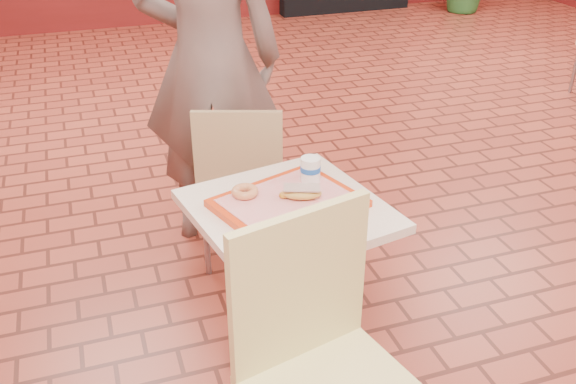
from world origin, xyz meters
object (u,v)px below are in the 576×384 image
object	(u,v)px
serving_tray	(288,203)
main_table	(288,258)
chair_main_front	(322,360)
customer	(210,59)
ring_donut	(245,191)
chair_main_back	(241,178)
paper_cup	(310,169)
long_john_donut	(301,193)

from	to	relation	value
serving_tray	main_table	bearing A→B (deg)	14.04
main_table	chair_main_front	world-z (taller)	chair_main_front
customer	ring_donut	xyz separation A→B (m)	(-0.09, -0.91, -0.21)
chair_main_front	main_table	bearing A→B (deg)	66.53
serving_tray	ring_donut	distance (m)	0.16
main_table	chair_main_back	size ratio (longest dim) A/B	0.81
chair_main_back	paper_cup	world-z (taller)	chair_main_back
serving_tray	paper_cup	size ratio (longest dim) A/B	5.04
customer	main_table	bearing A→B (deg)	108.59
main_table	ring_donut	bearing A→B (deg)	150.22
paper_cup	customer	bearing A→B (deg)	101.25
paper_cup	serving_tray	bearing A→B (deg)	-139.16
main_table	chair_main_back	world-z (taller)	chair_main_back
ring_donut	long_john_donut	world-z (taller)	long_john_donut
chair_main_back	main_table	bearing A→B (deg)	108.95
serving_tray	paper_cup	bearing A→B (deg)	40.84
chair_main_back	serving_tray	size ratio (longest dim) A/B	1.76
customer	chair_main_front	bearing A→B (deg)	103.67
chair_main_front	serving_tray	world-z (taller)	chair_main_front
chair_main_front	paper_cup	size ratio (longest dim) A/B	10.24
chair_main_front	serving_tray	distance (m)	0.65
serving_tray	long_john_donut	distance (m)	0.06
ring_donut	serving_tray	bearing A→B (deg)	-29.78
main_table	chair_main_back	xyz separation A→B (m)	(-0.00, 0.67, 0.01)
customer	long_john_donut	xyz separation A→B (m)	(0.10, -1.00, -0.20)
customer	long_john_donut	world-z (taller)	customer
customer	paper_cup	size ratio (longest dim) A/B	19.74
chair_main_back	serving_tray	xyz separation A→B (m)	(0.00, -0.67, 0.23)
chair_main_front	chair_main_back	distance (m)	1.30
main_table	long_john_donut	size ratio (longest dim) A/B	4.25
main_table	customer	bearing A→B (deg)	92.98
long_john_donut	main_table	bearing A→B (deg)	174.22
serving_tray	long_john_donut	bearing A→B (deg)	-5.78
long_john_donut	paper_cup	distance (m)	0.14
main_table	paper_cup	size ratio (longest dim) A/B	7.20
serving_tray	customer	bearing A→B (deg)	92.98
ring_donut	paper_cup	distance (m)	0.27
customer	ring_donut	bearing A→B (deg)	100.24
main_table	serving_tray	world-z (taller)	serving_tray
chair_main_back	customer	xyz separation A→B (m)	(-0.05, 0.33, 0.47)
chair_main_back	customer	world-z (taller)	customer
serving_tray	paper_cup	xyz separation A→B (m)	(0.12, 0.11, 0.06)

